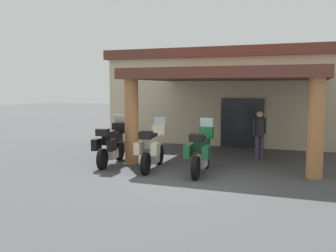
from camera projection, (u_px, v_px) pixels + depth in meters
name	position (u px, v px, depth m)	size (l,w,h in m)	color
ground_plane	(195.00, 178.00, 10.75)	(80.00, 80.00, 0.00)	#424244
motel_building	(254.00, 95.00, 19.04)	(13.52, 12.74, 4.30)	beige
motorcycle_black	(111.00, 144.00, 12.56)	(0.88, 2.20, 1.61)	black
motorcycle_cream	(153.00, 147.00, 11.84)	(0.85, 2.20, 1.61)	black
motorcycle_green	(201.00, 151.00, 11.24)	(0.78, 2.21, 1.61)	black
pedestrian	(259.00, 131.00, 13.49)	(0.41, 0.39, 1.72)	#3F334C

